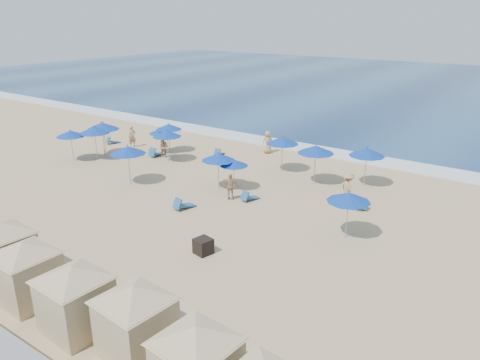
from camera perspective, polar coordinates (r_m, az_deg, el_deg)
name	(u,v)px	position (r m, az deg, el deg)	size (l,w,h in m)	color
ground	(165,206)	(27.03, -9.16, -3.21)	(160.00, 160.00, 0.00)	tan
ocean	(427,88)	(75.40, 21.83, 10.34)	(160.00, 80.00, 0.06)	navy
surf_line	(297,147)	(38.91, 6.93, 4.07)	(160.00, 2.50, 0.08)	white
trash_bin	(203,246)	(21.60, -4.51, -8.03)	(0.73, 0.73, 0.73)	black
cabana_1	(3,243)	(21.48, -26.89, -6.86)	(4.33, 4.33, 2.72)	tan
cabana_2	(26,264)	(19.42, -24.68, -9.32)	(4.33, 4.33, 2.72)	tan
cabana_3	(74,290)	(17.13, -19.54, -12.55)	(4.35, 4.35, 2.73)	tan
cabana_4	(135,312)	(15.57, -12.67, -15.39)	(4.32, 4.32, 2.72)	tan
cabana_5	(197,354)	(13.79, -5.32, -20.32)	(4.24, 4.24, 2.67)	tan
umbrella_0	(102,126)	(37.38, -16.48, 6.37)	(2.35, 2.35, 2.68)	#A5A8AD
umbrella_1	(103,126)	(37.08, -16.31, 6.31)	(2.37, 2.37, 2.70)	#A5A8AD
umbrella_2	(169,127)	(37.16, -8.69, 6.44)	(2.08, 2.08, 2.36)	#A5A8AD
umbrella_3	(128,150)	(30.40, -13.51, 3.57)	(2.28, 2.28, 2.59)	#A5A8AD
umbrella_4	(160,131)	(37.00, -9.69, 5.89)	(1.80, 1.80, 2.05)	#A5A8AD
umbrella_5	(167,133)	(34.66, -8.91, 5.62)	(2.16, 2.16, 2.46)	#A5A8AD
umbrella_6	(218,157)	(28.77, -2.67, 2.84)	(2.10, 2.10, 2.39)	#A5A8AD
umbrella_7	(282,140)	(32.11, 5.20, 4.83)	(2.25, 2.25, 2.56)	#A5A8AD
umbrella_8	(234,163)	(28.65, -0.76, 2.13)	(1.79, 1.79, 2.03)	#A5A8AD
umbrella_9	(367,152)	(30.25, 15.22, 3.31)	(2.26, 2.26, 2.57)	#A5A8AD
umbrella_10	(316,149)	(29.88, 9.22, 3.71)	(2.34, 2.34, 2.66)	#A5A8AD
umbrella_11	(349,197)	(22.90, 13.12, -2.05)	(2.14, 2.14, 2.43)	#A5A8AD
umbrella_12	(70,133)	(36.65, -19.97, 5.36)	(2.11, 2.11, 2.41)	#A5A8AD
umbrella_13	(94,130)	(36.39, -17.33, 5.86)	(2.30, 2.30, 2.62)	#A5A8AD
beach_chair_0	(112,141)	(41.07, -15.36, 4.60)	(0.83, 1.27, 0.65)	#255488
beach_chair_1	(156,153)	(36.58, -10.26, 3.25)	(0.62, 1.38, 0.75)	#255488
beach_chair_2	(219,153)	(36.25, -2.57, 3.32)	(0.80, 1.23, 0.63)	#255488
beach_chair_3	(183,205)	(26.48, -7.02, -3.01)	(0.84, 1.40, 0.72)	#255488
beach_chair_4	(249,197)	(27.45, 1.08, -2.07)	(0.79, 1.27, 0.65)	#255488
beach_chair_5	(361,204)	(27.24, 14.54, -2.84)	(1.06, 1.46, 0.73)	#255488
beachgoer_0	(132,137)	(39.41, -13.00, 5.18)	(0.65, 0.42, 1.77)	tan
beachgoer_1	(164,147)	(36.03, -9.30, 3.94)	(0.77, 0.60, 1.59)	tan
beachgoer_2	(231,187)	(27.41, -1.14, -0.83)	(0.93, 0.39, 1.60)	tan
beachgoer_3	(348,188)	(27.55, 13.04, -0.94)	(1.20, 0.69, 1.86)	tan
beachgoer_4	(268,142)	(36.79, 3.39, 4.64)	(0.87, 0.57, 1.78)	tan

